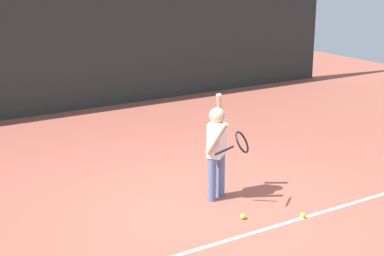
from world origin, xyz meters
TOP-DOWN VIEW (x-y plane):
  - ground_plane at (0.00, 0.00)m, footprint 20.00×20.00m
  - court_line_baseline at (0.00, -0.71)m, footprint 9.00×0.05m
  - back_fence_windscreen at (0.00, 5.62)m, footprint 13.46×0.08m
  - fence_post_2 at (2.19, 5.68)m, footprint 0.09×0.09m
  - fence_post_3 at (6.58, 5.68)m, footprint 0.09×0.09m
  - tennis_player at (0.19, 0.31)m, footprint 0.47×0.86m
  - tennis_ball_2 at (0.11, -0.36)m, footprint 0.07×0.07m
  - tennis_ball_4 at (0.74, -0.71)m, footprint 0.07×0.07m

SIDE VIEW (x-z plane):
  - ground_plane at x=0.00m, z-range 0.00..0.00m
  - court_line_baseline at x=0.00m, z-range 0.00..0.00m
  - tennis_ball_2 at x=0.11m, z-range 0.00..0.07m
  - tennis_ball_4 at x=0.74m, z-range 0.00..0.07m
  - tennis_player at x=0.19m, z-range 0.05..1.40m
  - back_fence_windscreen at x=0.00m, z-range 0.00..3.52m
  - fence_post_2 at x=2.19m, z-range 0.00..3.67m
  - fence_post_3 at x=6.58m, z-range 0.00..3.67m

